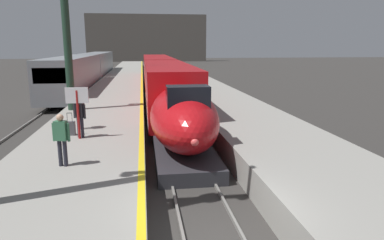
{
  "coord_description": "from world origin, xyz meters",
  "views": [
    {
      "loc": [
        -1.64,
        -7.59,
        4.82
      ],
      "look_at": [
        0.32,
        6.4,
        1.8
      ],
      "focal_mm": 32.73,
      "sensor_mm": 36.0,
      "label": 1
    }
  ],
  "objects_px": {
    "station_column_mid": "(65,14)",
    "passenger_near_edge": "(80,114)",
    "passenger_mid_platform": "(61,136)",
    "passenger_far_waiting": "(80,108)",
    "highspeed_train_main": "(163,80)",
    "departure_info_board": "(77,103)",
    "rolling_suitcase": "(70,128)",
    "regional_train_adjacent": "(88,68)"
  },
  "relations": [
    {
      "from": "highspeed_train_main",
      "to": "regional_train_adjacent",
      "type": "distance_m",
      "value": 16.35
    },
    {
      "from": "passenger_far_waiting",
      "to": "rolling_suitcase",
      "type": "bearing_deg",
      "value": -103.05
    },
    {
      "from": "highspeed_train_main",
      "to": "passenger_near_edge",
      "type": "xyz_separation_m",
      "value": [
        -4.27,
        -14.9,
        0.11
      ]
    },
    {
      "from": "highspeed_train_main",
      "to": "passenger_far_waiting",
      "type": "distance_m",
      "value": 14.06
    },
    {
      "from": "regional_train_adjacent",
      "to": "departure_info_board",
      "type": "height_order",
      "value": "regional_train_adjacent"
    },
    {
      "from": "passenger_near_edge",
      "to": "passenger_mid_platform",
      "type": "relative_size",
      "value": 1.0
    },
    {
      "from": "departure_info_board",
      "to": "passenger_near_edge",
      "type": "bearing_deg",
      "value": 80.3
    },
    {
      "from": "rolling_suitcase",
      "to": "departure_info_board",
      "type": "bearing_deg",
      "value": -52.33
    },
    {
      "from": "departure_info_board",
      "to": "station_column_mid",
      "type": "bearing_deg",
      "value": 103.01
    },
    {
      "from": "highspeed_train_main",
      "to": "rolling_suitcase",
      "type": "xyz_separation_m",
      "value": [
        -4.77,
        -14.46,
        -0.57
      ]
    },
    {
      "from": "passenger_far_waiting",
      "to": "departure_info_board",
      "type": "bearing_deg",
      "value": -83.27
    },
    {
      "from": "highspeed_train_main",
      "to": "regional_train_adjacent",
      "type": "height_order",
      "value": "regional_train_adjacent"
    },
    {
      "from": "regional_train_adjacent",
      "to": "station_column_mid",
      "type": "distance_m",
      "value": 22.88
    },
    {
      "from": "regional_train_adjacent",
      "to": "rolling_suitcase",
      "type": "relative_size",
      "value": 37.27
    },
    {
      "from": "highspeed_train_main",
      "to": "rolling_suitcase",
      "type": "relative_size",
      "value": 38.8
    },
    {
      "from": "passenger_mid_platform",
      "to": "rolling_suitcase",
      "type": "xyz_separation_m",
      "value": [
        -0.54,
        4.02,
        -0.69
      ]
    },
    {
      "from": "station_column_mid",
      "to": "passenger_mid_platform",
      "type": "xyz_separation_m",
      "value": [
        1.67,
        -10.33,
        -4.5
      ]
    },
    {
      "from": "regional_train_adjacent",
      "to": "station_column_mid",
      "type": "bearing_deg",
      "value": -84.38
    },
    {
      "from": "regional_train_adjacent",
      "to": "passenger_mid_platform",
      "type": "xyz_separation_m",
      "value": [
        3.87,
        -32.67,
        -0.09
      ]
    },
    {
      "from": "regional_train_adjacent",
      "to": "passenger_mid_platform",
      "type": "height_order",
      "value": "regional_train_adjacent"
    },
    {
      "from": "rolling_suitcase",
      "to": "passenger_near_edge",
      "type": "bearing_deg",
      "value": -41.89
    },
    {
      "from": "highspeed_train_main",
      "to": "departure_info_board",
      "type": "xyz_separation_m",
      "value": [
        -4.3,
        -15.07,
        0.63
      ]
    },
    {
      "from": "rolling_suitcase",
      "to": "departure_info_board",
      "type": "height_order",
      "value": "departure_info_board"
    },
    {
      "from": "station_column_mid",
      "to": "departure_info_board",
      "type": "xyz_separation_m",
      "value": [
        1.6,
        -6.92,
        -3.99
      ]
    },
    {
      "from": "passenger_mid_platform",
      "to": "passenger_far_waiting",
      "type": "xyz_separation_m",
      "value": [
        -0.28,
        5.16,
        0.0
      ]
    },
    {
      "from": "passenger_near_edge",
      "to": "rolling_suitcase",
      "type": "distance_m",
      "value": 0.96
    },
    {
      "from": "regional_train_adjacent",
      "to": "passenger_mid_platform",
      "type": "distance_m",
      "value": 32.9
    },
    {
      "from": "passenger_near_edge",
      "to": "departure_info_board",
      "type": "height_order",
      "value": "departure_info_board"
    },
    {
      "from": "passenger_near_edge",
      "to": "rolling_suitcase",
      "type": "height_order",
      "value": "passenger_near_edge"
    },
    {
      "from": "regional_train_adjacent",
      "to": "departure_info_board",
      "type": "relative_size",
      "value": 17.26
    },
    {
      "from": "regional_train_adjacent",
      "to": "station_column_mid",
      "type": "xyz_separation_m",
      "value": [
        2.2,
        -22.34,
        4.42
      ]
    },
    {
      "from": "station_column_mid",
      "to": "passenger_far_waiting",
      "type": "height_order",
      "value": "station_column_mid"
    },
    {
      "from": "passenger_mid_platform",
      "to": "passenger_far_waiting",
      "type": "bearing_deg",
      "value": 93.08
    },
    {
      "from": "highspeed_train_main",
      "to": "departure_info_board",
      "type": "height_order",
      "value": "highspeed_train_main"
    },
    {
      "from": "highspeed_train_main",
      "to": "passenger_mid_platform",
      "type": "bearing_deg",
      "value": -102.9
    },
    {
      "from": "highspeed_train_main",
      "to": "passenger_far_waiting",
      "type": "relative_size",
      "value": 22.55
    },
    {
      "from": "passenger_near_edge",
      "to": "passenger_far_waiting",
      "type": "xyz_separation_m",
      "value": [
        -0.24,
        1.59,
        0.0
      ]
    },
    {
      "from": "rolling_suitcase",
      "to": "passenger_far_waiting",
      "type": "bearing_deg",
      "value": 76.95
    },
    {
      "from": "station_column_mid",
      "to": "passenger_near_edge",
      "type": "relative_size",
      "value": 5.4
    },
    {
      "from": "passenger_near_edge",
      "to": "departure_info_board",
      "type": "relative_size",
      "value": 0.8
    },
    {
      "from": "passenger_far_waiting",
      "to": "station_column_mid",
      "type": "bearing_deg",
      "value": 105.07
    },
    {
      "from": "station_column_mid",
      "to": "passenger_far_waiting",
      "type": "bearing_deg",
      "value": -74.93
    }
  ]
}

